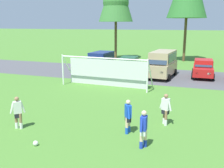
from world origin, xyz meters
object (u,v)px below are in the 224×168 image
player_midfield_center (18,113)px  player_winger_left (128,117)px  soccer_goal (106,71)px  parked_car_slot_left (129,65)px  parked_car_slot_far_left (101,62)px  parked_car_slot_center (203,68)px  parked_car_slot_center_left (163,63)px  soccer_ball (36,143)px  player_defender_far (144,129)px  player_striker_near (165,109)px

player_midfield_center → player_winger_left: size_ratio=1.00×
soccer_goal → parked_car_slot_left: (0.13, 6.22, -0.42)m
parked_car_slot_left → soccer_goal: bearing=-91.2°
parked_car_slot_far_left → parked_car_slot_center: (10.28, 0.94, -0.24)m
player_midfield_center → parked_car_slot_center_left: size_ratio=0.33×
soccer_ball → player_defender_far: size_ratio=0.13×
soccer_goal → parked_car_slot_far_left: size_ratio=1.60×
soccer_ball → player_striker_near: bearing=41.5°
player_winger_left → parked_car_slot_far_left: parked_car_slot_far_left is taller
player_winger_left → parked_car_slot_left: (-4.24, 14.74, 0.05)m
player_midfield_center → parked_car_slot_far_left: parked_car_slot_far_left is taller
soccer_ball → parked_car_slot_left: parked_car_slot_left is taller
player_midfield_center → player_striker_near: bearing=23.8°
soccer_goal → player_midfield_center: (-0.89, -9.84, -0.47)m
parked_car_slot_far_left → parked_car_slot_center_left: bearing=-3.4°
player_midfield_center → soccer_goal: bearing=84.8°
player_striker_near → player_midfield_center: (-6.76, -2.98, 0.00)m
soccer_goal → parked_car_slot_center_left: (3.77, 5.34, 0.05)m
parked_car_slot_left → parked_car_slot_center_left: 3.77m
player_winger_left → parked_car_slot_far_left: bearing=116.7°
player_midfield_center → parked_car_slot_left: 16.09m
soccer_ball → soccer_goal: soccer_goal is taller
parked_car_slot_center_left → parked_car_slot_center: parked_car_slot_center_left is taller
parked_car_slot_far_left → player_defender_far: bearing=-62.1°
soccer_goal → parked_car_slot_center_left: soccer_goal is taller
player_midfield_center → player_winger_left: same height
soccer_goal → parked_car_slot_center_left: bearing=54.8°
player_striker_near → player_midfield_center: bearing=-156.2°
player_striker_near → parked_car_slot_center: 13.63m
player_midfield_center → player_winger_left: 5.41m
soccer_ball → parked_car_slot_left: (-0.90, 17.36, 0.77)m
player_defender_far → soccer_goal: bearing=118.9°
player_striker_near → parked_car_slot_far_left: 15.29m
player_striker_near → parked_car_slot_left: (-5.74, 13.08, 0.05)m
parked_car_slot_left → player_winger_left: bearing=-74.0°
soccer_goal → player_winger_left: bearing=-62.9°
soccer_goal → player_winger_left: (4.36, -8.52, -0.47)m
parked_car_slot_far_left → parked_car_slot_left: 2.98m
parked_car_slot_center_left → parked_car_slot_center: (3.71, 1.33, -0.47)m
parked_car_slot_center_left → parked_car_slot_center: size_ratio=1.16×
player_defender_far → player_winger_left: size_ratio=1.00×
soccer_ball → parked_car_slot_far_left: 17.33m
player_striker_near → parked_car_slot_left: 14.29m
player_winger_left → parked_car_slot_center_left: 13.88m
parked_car_slot_left → parked_car_slot_center: size_ratio=1.01×
soccer_goal → player_striker_near: bearing=-49.5°
player_defender_far → parked_car_slot_far_left: 17.53m
soccer_ball → parked_car_slot_center_left: parked_car_slot_center_left is taller
soccer_ball → player_midfield_center: size_ratio=0.13×
soccer_goal → player_midfield_center: bearing=-95.2°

